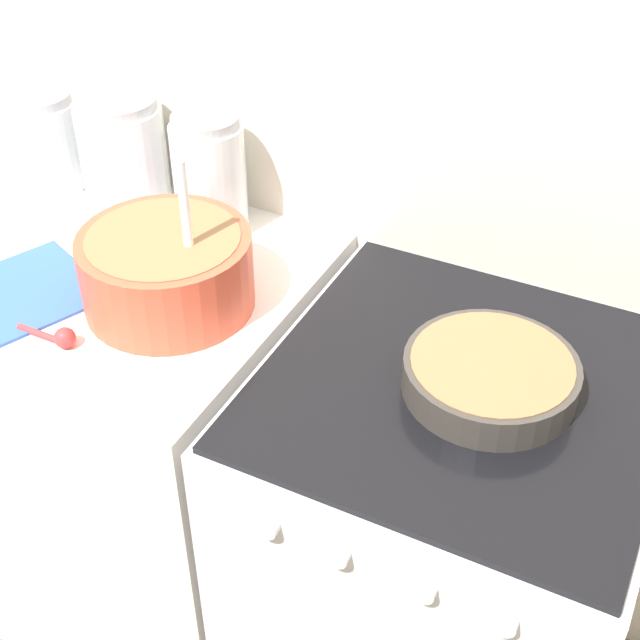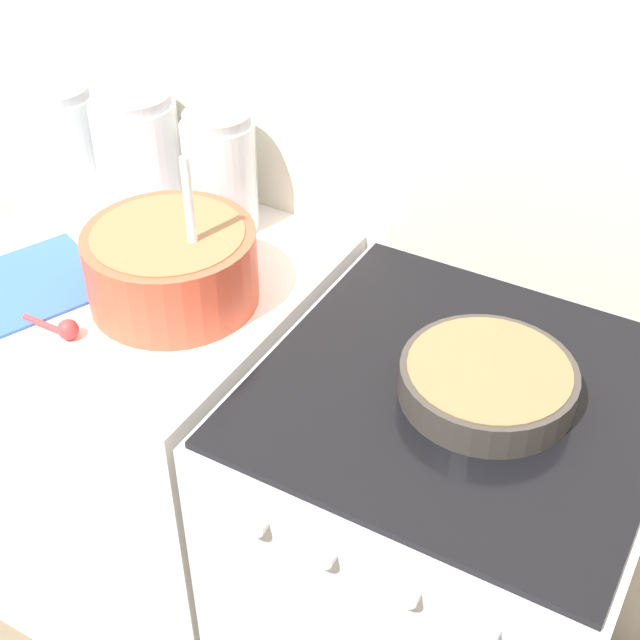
{
  "view_description": "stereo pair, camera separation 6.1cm",
  "coord_description": "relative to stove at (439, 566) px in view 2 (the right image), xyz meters",
  "views": [
    {
      "loc": [
        0.6,
        -0.72,
        1.83
      ],
      "look_at": [
        0.09,
        0.31,
        0.94
      ],
      "focal_mm": 50.0,
      "sensor_mm": 36.0,
      "label": 1
    },
    {
      "loc": [
        0.65,
        -0.69,
        1.83
      ],
      "look_at": [
        0.09,
        0.31,
        0.94
      ],
      "focal_mm": 50.0,
      "sensor_mm": 36.0,
      "label": 2
    }
  ],
  "objects": [
    {
      "name": "stove",
      "position": [
        0.0,
        0.0,
        0.0
      ],
      "size": [
        0.64,
        0.66,
        0.89
      ],
      "color": "silver",
      "rests_on": "ground_plane"
    },
    {
      "name": "wall_back",
      "position": [
        -0.34,
        0.35,
        0.75
      ],
      "size": [
        4.56,
        0.05,
        2.4
      ],
      "color": "beige",
      "rests_on": "ground_plane"
    },
    {
      "name": "baking_pan",
      "position": [
        0.04,
        0.0,
        0.48
      ],
      "size": [
        0.27,
        0.27,
        0.06
      ],
      "color": "#38332D",
      "rests_on": "stove"
    },
    {
      "name": "storage_jar_right",
      "position": [
        -0.6,
        0.22,
        0.55
      ],
      "size": [
        0.14,
        0.14,
        0.24
      ],
      "color": "silver",
      "rests_on": "countertop_cabinet"
    },
    {
      "name": "countertop_cabinet",
      "position": [
        -0.73,
        0.0,
        0.0
      ],
      "size": [
        0.78,
        0.64,
        0.89
      ],
      "color": "silver",
      "rests_on": "ground_plane"
    },
    {
      "name": "storage_jar_left",
      "position": [
        -1.0,
        0.22,
        0.53
      ],
      "size": [
        0.15,
        0.15,
        0.2
      ],
      "color": "silver",
      "rests_on": "countertop_cabinet"
    },
    {
      "name": "storage_jar_middle",
      "position": [
        -0.8,
        0.22,
        0.55
      ],
      "size": [
        0.17,
        0.17,
        0.23
      ],
      "color": "silver",
      "rests_on": "countertop_cabinet"
    },
    {
      "name": "mixing_bowl",
      "position": [
        -0.53,
        -0.03,
        0.53
      ],
      "size": [
        0.3,
        0.3,
        0.29
      ],
      "color": "#D84C33",
      "rests_on": "countertop_cabinet"
    },
    {
      "name": "measuring_spoon",
      "position": [
        -0.63,
        -0.21,
        0.46
      ],
      "size": [
        0.12,
        0.04,
        0.04
      ],
      "color": "red",
      "rests_on": "countertop_cabinet"
    },
    {
      "name": "recipe_page",
      "position": [
        -0.79,
        -0.13,
        0.45
      ],
      "size": [
        0.32,
        0.33,
        0.01
      ],
      "color": "#3359B2",
      "rests_on": "countertop_cabinet"
    }
  ]
}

